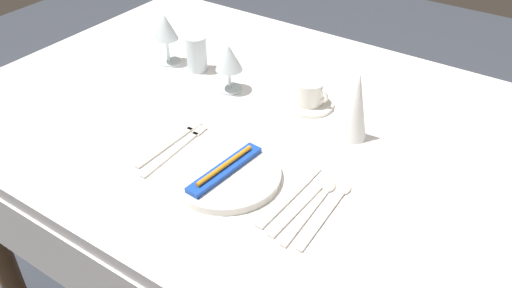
{
  "coord_description": "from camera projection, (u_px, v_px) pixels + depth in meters",
  "views": [
    {
      "loc": [
        0.53,
        -0.96,
        1.49
      ],
      "look_at": [
        -0.03,
        -0.13,
        0.76
      ],
      "focal_mm": 37.58,
      "sensor_mm": 36.0,
      "label": 1
    }
  ],
  "objects": [
    {
      "name": "toothbrush_package",
      "position": [
        225.0,
        169.0,
        1.16
      ],
      "size": [
        0.05,
        0.21,
        0.02
      ],
      "color": "blue",
      "rests_on": "dinner_plate"
    },
    {
      "name": "dinner_knife",
      "position": [
        289.0,
        198.0,
        1.12
      ],
      "size": [
        0.02,
        0.23,
        0.0
      ],
      "color": "beige",
      "rests_on": "dining_table"
    },
    {
      "name": "wine_glass_centre",
      "position": [
        166.0,
        30.0,
        1.56
      ],
      "size": [
        0.07,
        0.07,
        0.15
      ],
      "color": "silver",
      "rests_on": "dining_table"
    },
    {
      "name": "saucer_right",
      "position": [
        308.0,
        104.0,
        1.42
      ],
      "size": [
        0.14,
        0.14,
        0.01
      ],
      "primitive_type": "cylinder",
      "color": "white",
      "rests_on": "dining_table"
    },
    {
      "name": "fork_inner",
      "position": [
        173.0,
        142.0,
        1.28
      ],
      "size": [
        0.02,
        0.22,
        0.0
      ],
      "color": "beige",
      "rests_on": "dining_table"
    },
    {
      "name": "spoon_dessert",
      "position": [
        316.0,
        204.0,
        1.1
      ],
      "size": [
        0.03,
        0.23,
        0.01
      ],
      "color": "beige",
      "rests_on": "dining_table"
    },
    {
      "name": "fork_outer",
      "position": [
        178.0,
        148.0,
        1.26
      ],
      "size": [
        0.03,
        0.23,
        0.0
      ],
      "color": "beige",
      "rests_on": "dining_table"
    },
    {
      "name": "dinner_plate",
      "position": [
        225.0,
        175.0,
        1.17
      ],
      "size": [
        0.25,
        0.25,
        0.02
      ],
      "primitive_type": "cylinder",
      "color": "white",
      "rests_on": "dining_table"
    },
    {
      "name": "spoon_soup",
      "position": [
        308.0,
        199.0,
        1.12
      ],
      "size": [
        0.03,
        0.22,
        0.01
      ],
      "color": "beige",
      "rests_on": "dining_table"
    },
    {
      "name": "dining_table",
      "position": [
        295.0,
        156.0,
        1.38
      ],
      "size": [
        1.8,
        1.11,
        0.74
      ],
      "color": "white",
      "rests_on": "ground"
    },
    {
      "name": "napkin_folded",
      "position": [
        357.0,
        106.0,
        1.25
      ],
      "size": [
        0.06,
        0.06,
        0.18
      ],
      "primitive_type": "cone",
      "color": "white",
      "rests_on": "dining_table"
    },
    {
      "name": "coffee_cup_right",
      "position": [
        309.0,
        92.0,
        1.4
      ],
      "size": [
        0.1,
        0.08,
        0.06
      ],
      "color": "white",
      "rests_on": "saucer_right"
    },
    {
      "name": "drink_tumbler",
      "position": [
        197.0,
        56.0,
        1.56
      ],
      "size": [
        0.06,
        0.06,
        0.1
      ],
      "color": "silver",
      "rests_on": "dining_table"
    },
    {
      "name": "wine_glass_left",
      "position": [
        229.0,
        60.0,
        1.43
      ],
      "size": [
        0.08,
        0.08,
        0.14
      ],
      "color": "silver",
      "rests_on": "dining_table"
    },
    {
      "name": "spoon_tea",
      "position": [
        331.0,
        207.0,
        1.1
      ],
      "size": [
        0.03,
        0.23,
        0.01
      ],
      "color": "beige",
      "rests_on": "dining_table"
    }
  ]
}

